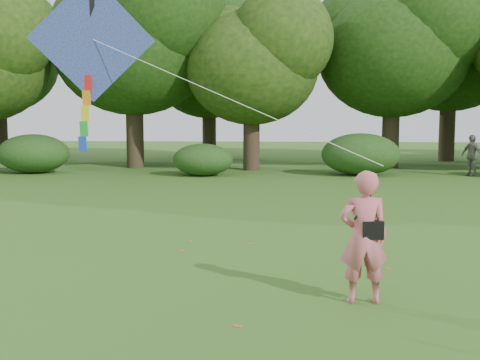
{
  "coord_description": "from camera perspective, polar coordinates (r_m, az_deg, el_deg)",
  "views": [
    {
      "loc": [
        -0.43,
        -9.18,
        2.74
      ],
      "look_at": [
        -1.24,
        2.0,
        1.5
      ],
      "focal_mm": 45.0,
      "sensor_mm": 36.0,
      "label": 1
    }
  ],
  "objects": [
    {
      "name": "shrub_band",
      "position": [
        26.85,
        3.54,
        2.28
      ],
      "size": [
        39.15,
        3.22,
        1.88
      ],
      "color": "#264919",
      "rests_on": "ground"
    },
    {
      "name": "man_kite_flyer",
      "position": [
        8.88,
        11.64,
        -5.32
      ],
      "size": [
        0.74,
        0.52,
        1.94
      ],
      "primitive_type": "imported",
      "rotation": [
        0.0,
        0.0,
        3.22
      ],
      "color": "#CB5F68",
      "rests_on": "ground"
    },
    {
      "name": "tree_line",
      "position": [
        32.26,
        8.05,
        11.35
      ],
      "size": [
        54.7,
        15.3,
        9.48
      ],
      "color": "#3A2D1E",
      "rests_on": "ground"
    },
    {
      "name": "flying_kite",
      "position": [
        10.62,
        -13.79,
        12.53
      ],
      "size": [
        5.65,
        1.79,
        3.03
      ],
      "color": "#2846B0",
      "rests_on": "ground"
    },
    {
      "name": "ground",
      "position": [
        9.59,
        6.65,
        -10.33
      ],
      "size": [
        100.0,
        100.0,
        0.0
      ],
      "primitive_type": "plane",
      "color": "#265114",
      "rests_on": "ground"
    },
    {
      "name": "bystander_right",
      "position": [
        28.35,
        21.1,
        2.2
      ],
      "size": [
        0.93,
        1.15,
        1.83
      ],
      "primitive_type": "imported",
      "rotation": [
        0.0,
        0.0,
        -1.04
      ],
      "color": "slate",
      "rests_on": "ground"
    },
    {
      "name": "crossbody_bag",
      "position": [
        8.84,
        12.43,
        -4.55
      ],
      "size": [
        0.43,
        0.2,
        0.74
      ],
      "color": "black",
      "rests_on": "ground"
    },
    {
      "name": "fallen_leaves",
      "position": [
        12.35,
        8.18,
        -6.55
      ],
      "size": [
        10.77,
        13.38,
        0.01
      ],
      "color": "#925B27",
      "rests_on": "ground"
    }
  ]
}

